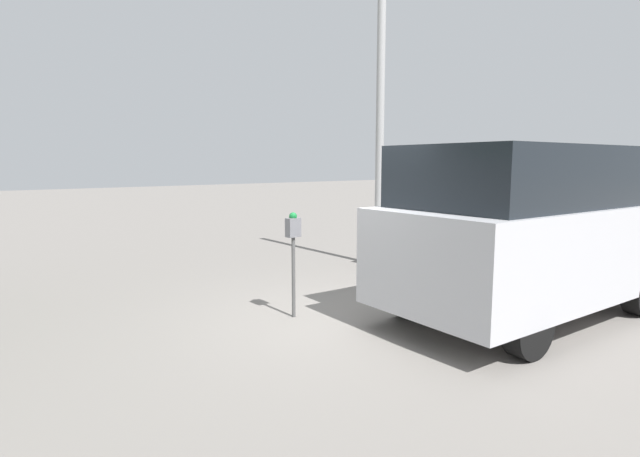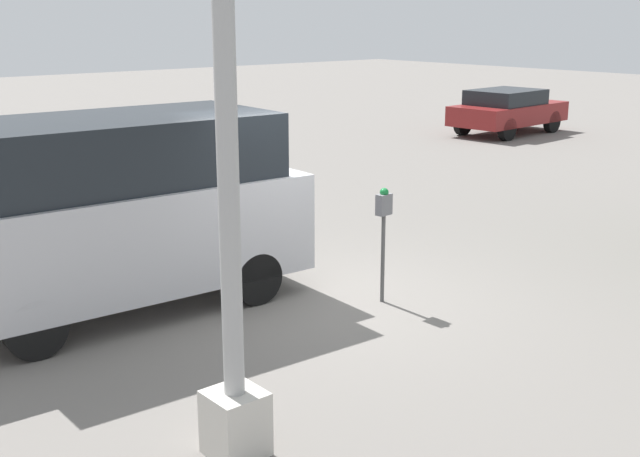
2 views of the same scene
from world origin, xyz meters
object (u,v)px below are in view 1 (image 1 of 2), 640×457
parking_meter_far (525,218)px  parked_van (527,228)px  lamp_post (379,162)px  parking_meter_near (293,240)px

parking_meter_far → parked_van: (-3.62, -2.06, 0.28)m
parking_meter_far → lamp_post: lamp_post is taller
parking_meter_far → parking_meter_near: bearing=176.3°
parking_meter_far → lamp_post: 3.40m
parking_meter_far → parked_van: parked_van is taller
parked_van → lamp_post: bearing=79.3°
parking_meter_far → parked_van: bearing=-154.9°
lamp_post → parking_meter_far: bearing=-32.5°
parking_meter_near → parking_meter_far: 6.15m
parking_meter_near → parking_meter_far: bearing=-3.7°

